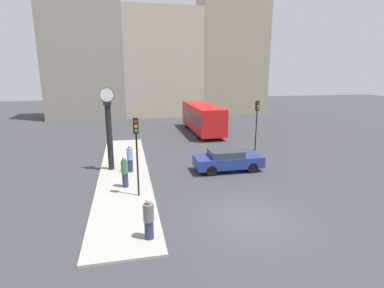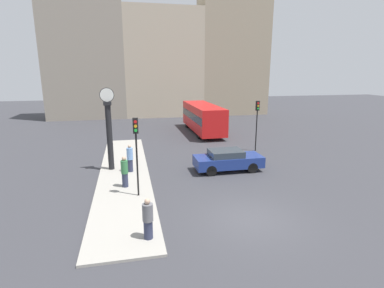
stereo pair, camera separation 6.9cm
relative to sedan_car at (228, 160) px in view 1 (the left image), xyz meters
The scene contains 11 objects.
ground_plane 6.60m from the sedan_car, 100.16° to the right, with size 120.00×120.00×0.00m, color #38383D.
sidewalk_corner 6.65m from the sedan_car, behind, with size 3.01×18.37×0.11m, color #A39E93.
building_row 26.84m from the sedan_car, 91.99° to the left, with size 30.62×5.00×17.65m.
sedan_car is the anchor object (origin of this frame).
bus_distant 12.50m from the sedan_car, 83.22° to the left, with size 2.49×9.29×2.90m.
traffic_light_near 6.98m from the sedan_car, 152.08° to the right, with size 0.26×0.24×4.00m.
traffic_light_far 6.13m from the sedan_car, 48.06° to the left, with size 0.26×0.24×4.03m.
street_clock 7.77m from the sedan_car, 168.02° to the left, with size 0.88×0.47×5.21m.
pedestrian_green_hoodie 6.73m from the sedan_car, 164.98° to the right, with size 0.38×0.38×1.74m.
pedestrian_blue_stripe 6.23m from the sedan_car, behind, with size 0.38×0.38×1.74m.
pedestrian_grey_jacket 9.20m from the sedan_car, 127.75° to the right, with size 0.40×0.40×1.62m.
Camera 1 is at (-5.08, -11.15, 6.31)m, focal length 28.00 mm.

